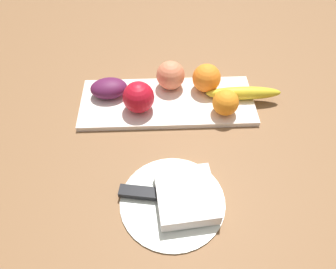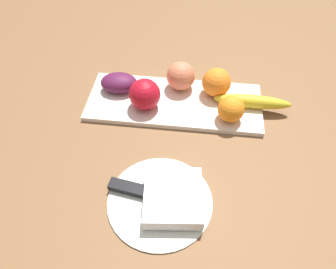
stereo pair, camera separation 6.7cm
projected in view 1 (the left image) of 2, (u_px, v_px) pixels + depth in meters
ground_plane at (158, 107)px, 0.79m from camera, size 2.40×2.40×0.00m
fruit_tray at (166, 102)px, 0.79m from camera, size 0.43×0.17×0.01m
apple at (137, 97)px, 0.74m from camera, size 0.07×0.07×0.07m
banana at (242, 93)px, 0.78m from camera, size 0.19×0.04×0.03m
orange_near_apple at (205, 78)px, 0.79m from camera, size 0.07×0.07×0.07m
orange_near_banana at (224, 103)px, 0.74m from camera, size 0.06×0.06×0.06m
peach at (169, 75)px, 0.79m from camera, size 0.07×0.07×0.07m
grape_bunch at (108, 88)px, 0.78m from camera, size 0.10×0.07×0.04m
dinner_plate at (171, 201)px, 0.62m from camera, size 0.21×0.21×0.01m
folded_napkin at (184, 196)px, 0.60m from camera, size 0.12×0.13×0.03m
knife at (148, 194)px, 0.62m from camera, size 0.18×0.05×0.01m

